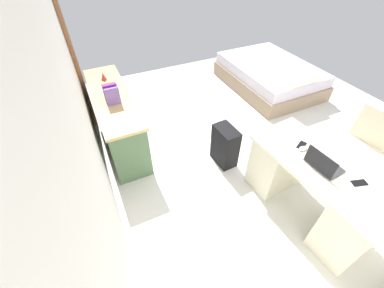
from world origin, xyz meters
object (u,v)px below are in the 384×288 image
(computer_mouse, at_px, (303,149))
(credenza, at_px, (117,118))
(office_chair, at_px, (358,151))
(suitcase_black, at_px, (225,146))
(bed, at_px, (269,76))
(cell_phone_by_mouse, at_px, (302,145))
(laptop, at_px, (323,164))
(cell_phone_near_laptop, at_px, (359,183))
(figurine_small, at_px, (103,76))
(desk, at_px, (312,189))

(computer_mouse, bearing_deg, credenza, 35.61)
(office_chair, bearing_deg, suitcase_black, 56.31)
(bed, distance_m, cell_phone_by_mouse, 2.64)
(suitcase_black, distance_m, laptop, 1.24)
(bed, xyz_separation_m, cell_phone_near_laptop, (-2.76, 1.32, 0.51))
(credenza, height_order, laptop, laptop)
(cell_phone_by_mouse, bearing_deg, figurine_small, 10.15)
(laptop, height_order, cell_phone_by_mouse, laptop)
(laptop, bearing_deg, bed, -30.95)
(cell_phone_by_mouse, relative_size, figurine_small, 1.24)
(credenza, distance_m, cell_phone_near_laptop, 2.98)
(bed, distance_m, computer_mouse, 2.71)
(office_chair, height_order, laptop, laptop)
(suitcase_black, relative_size, cell_phone_near_laptop, 4.15)
(bed, distance_m, laptop, 2.94)
(desk, relative_size, suitcase_black, 2.64)
(suitcase_black, height_order, figurine_small, figurine_small)
(office_chair, distance_m, credenza, 3.18)
(desk, bearing_deg, figurine_small, 31.85)
(bed, relative_size, cell_phone_by_mouse, 13.97)
(credenza, xyz_separation_m, cell_phone_near_laptop, (-2.41, -1.72, 0.36))
(laptop, xyz_separation_m, cell_phone_near_laptop, (-0.29, -0.16, -0.04))
(figurine_small, bearing_deg, cell_phone_near_laptop, -149.07)
(cell_phone_near_laptop, bearing_deg, figurine_small, 48.14)
(office_chair, height_order, bed, office_chair)
(desk, xyz_separation_m, office_chair, (0.18, -0.91, 0.03))
(cell_phone_near_laptop, xyz_separation_m, figurine_small, (2.87, 1.72, 0.09))
(suitcase_black, height_order, laptop, laptop)
(desk, height_order, credenza, credenza)
(bed, bearing_deg, desk, 149.88)
(desk, distance_m, figurine_small, 3.07)
(cell_phone_near_laptop, bearing_deg, bed, -8.37)
(bed, relative_size, computer_mouse, 19.00)
(credenza, distance_m, suitcase_black, 1.59)
(office_chair, height_order, credenza, office_chair)
(suitcase_black, height_order, cell_phone_by_mouse, cell_phone_by_mouse)
(bed, distance_m, cell_phone_near_laptop, 3.11)
(office_chair, bearing_deg, credenza, 52.14)
(laptop, bearing_deg, desk, -91.40)
(cell_phone_near_laptop, bearing_deg, computer_mouse, 31.71)
(computer_mouse, height_order, figurine_small, figurine_small)
(office_chair, distance_m, bed, 2.37)
(desk, bearing_deg, cell_phone_near_laptop, -158.14)
(bed, distance_m, figurine_small, 3.10)
(suitcase_black, relative_size, figurine_small, 5.13)
(computer_mouse, distance_m, cell_phone_by_mouse, 0.06)
(credenza, xyz_separation_m, laptop, (-2.13, -1.55, 0.40))
(desk, relative_size, office_chair, 1.58)
(computer_mouse, relative_size, cell_phone_near_laptop, 0.74)
(laptop, height_order, cell_phone_near_laptop, laptop)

